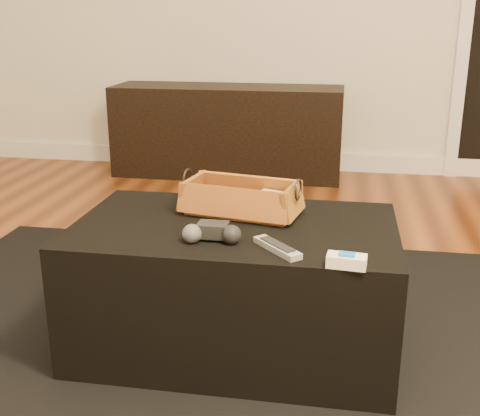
% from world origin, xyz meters
% --- Properties ---
extents(floor, '(5.00, 5.50, 0.01)m').
position_xyz_m(floor, '(0.00, 0.00, -0.01)').
color(floor, brown).
rests_on(floor, ground).
extents(baseboard, '(5.00, 0.04, 0.12)m').
position_xyz_m(baseboard, '(0.00, 2.73, 0.06)').
color(baseboard, white).
rests_on(baseboard, floor).
extents(door_jamb_left, '(0.08, 0.05, 2.05)m').
position_xyz_m(door_jamb_left, '(0.85, 2.72, 1.02)').
color(door_jamb_left, white).
rests_on(door_jamb_left, floor).
extents(media_cabinet, '(1.52, 0.45, 0.60)m').
position_xyz_m(media_cabinet, '(-0.65, 2.51, 0.30)').
color(media_cabinet, black).
rests_on(media_cabinet, floor).
extents(area_rug, '(2.60, 2.00, 0.01)m').
position_xyz_m(area_rug, '(-0.20, 0.25, 0.01)').
color(area_rug, black).
rests_on(area_rug, floor).
extents(ottoman, '(1.00, 0.60, 0.42)m').
position_xyz_m(ottoman, '(-0.20, 0.30, 0.22)').
color(ottoman, black).
rests_on(ottoman, area_rug).
extents(tv_remote, '(0.21, 0.06, 0.02)m').
position_xyz_m(tv_remote, '(-0.22, 0.39, 0.46)').
color(tv_remote, black).
rests_on(tv_remote, wicker_basket).
extents(cloth_bundle, '(0.12, 0.11, 0.06)m').
position_xyz_m(cloth_bundle, '(-0.10, 0.41, 0.47)').
color(cloth_bundle, '#C2AF87').
rests_on(cloth_bundle, wicker_basket).
extents(wicker_basket, '(0.41, 0.27, 0.13)m').
position_xyz_m(wicker_basket, '(-0.20, 0.40, 0.48)').
color(wicker_basket, '#A96526').
rests_on(wicker_basket, ottoman).
extents(game_controller, '(0.17, 0.10, 0.06)m').
position_xyz_m(game_controller, '(-0.24, 0.14, 0.46)').
color(game_controller, black).
rests_on(game_controller, ottoman).
extents(silver_remote, '(0.15, 0.16, 0.02)m').
position_xyz_m(silver_remote, '(-0.05, 0.10, 0.44)').
color(silver_remote, '#A3A4AA').
rests_on(silver_remote, ottoman).
extents(cream_gadget, '(0.11, 0.06, 0.04)m').
position_xyz_m(cream_gadget, '(0.14, 0.02, 0.45)').
color(cream_gadget, white).
rests_on(cream_gadget, ottoman).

